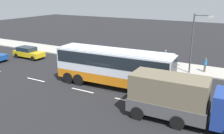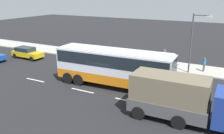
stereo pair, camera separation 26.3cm
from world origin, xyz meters
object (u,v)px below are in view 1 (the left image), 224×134
(coach_bus, at_px, (113,64))
(pedestrian_at_crossing, at_px, (165,56))
(pedestrian_near_curb, at_px, (205,64))
(street_lamp, at_px, (194,39))
(cargo_truck, at_px, (183,99))
(car_yellow_taxi, at_px, (28,52))

(coach_bus, height_order, pedestrian_at_crossing, coach_bus)
(pedestrian_near_curb, relative_size, street_lamp, 0.25)
(cargo_truck, height_order, pedestrian_near_curb, cargo_truck)
(coach_bus, relative_size, cargo_truck, 1.44)
(pedestrian_near_curb, bearing_deg, street_lamp, 70.59)
(pedestrian_at_crossing, bearing_deg, car_yellow_taxi, -126.73)
(cargo_truck, height_order, street_lamp, street_lamp)
(coach_bus, bearing_deg, car_yellow_taxi, 163.98)
(pedestrian_near_curb, relative_size, pedestrian_at_crossing, 0.89)
(car_yellow_taxi, height_order, pedestrian_near_curb, pedestrian_near_curb)
(coach_bus, bearing_deg, cargo_truck, -27.85)
(coach_bus, distance_m, pedestrian_near_curb, 10.94)
(street_lamp, bearing_deg, coach_bus, -127.71)
(pedestrian_near_curb, bearing_deg, car_yellow_taxi, 38.55)
(cargo_truck, height_order, car_yellow_taxi, cargo_truck)
(pedestrian_at_crossing, bearing_deg, coach_bus, -67.51)
(coach_bus, height_order, street_lamp, street_lamp)
(coach_bus, distance_m, cargo_truck, 8.04)
(coach_bus, distance_m, car_yellow_taxi, 15.72)
(coach_bus, relative_size, pedestrian_at_crossing, 6.28)
(pedestrian_near_curb, bearing_deg, cargo_truck, 118.26)
(cargo_truck, height_order, pedestrian_at_crossing, cargo_truck)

